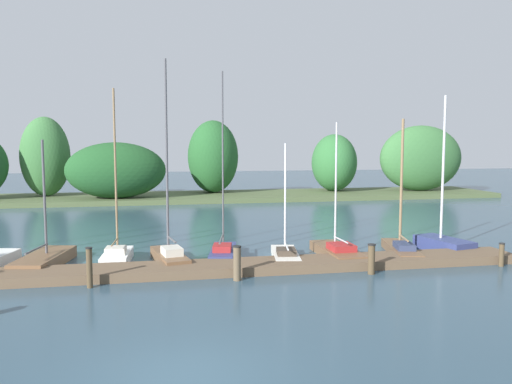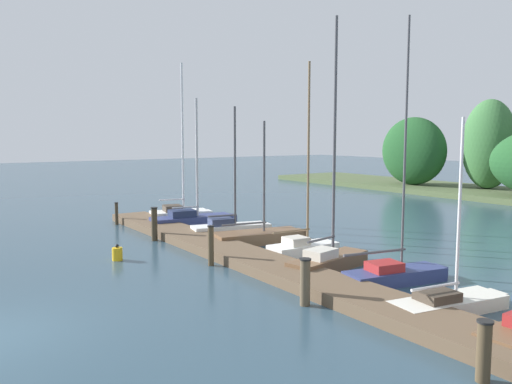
{
  "view_description": "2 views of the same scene",
  "coord_description": "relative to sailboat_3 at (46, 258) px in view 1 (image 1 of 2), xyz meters",
  "views": [
    {
      "loc": [
        -0.36,
        -10.07,
        4.84
      ],
      "look_at": [
        3.54,
        10.61,
        2.84
      ],
      "focal_mm": 35.39,
      "sensor_mm": 36.0,
      "label": 1
    },
    {
      "loc": [
        12.32,
        -1.11,
        4.41
      ],
      "look_at": [
        -3.81,
        9.9,
        2.28
      ],
      "focal_mm": 36.19,
      "sensor_mm": 36.0,
      "label": 2
    }
  ],
  "objects": [
    {
      "name": "far_shore",
      "position": [
        8.74,
        23.53,
        2.43
      ],
      "size": [
        59.95,
        8.06,
        7.16
      ],
      "color": "#4C5B38",
      "rests_on": "ground"
    },
    {
      "name": "sailboat_7",
      "position": [
        9.64,
        -0.91,
        -0.02
      ],
      "size": [
        1.49,
        3.47,
        4.87
      ],
      "rotation": [
        0.0,
        0.0,
        1.41
      ],
      "color": "silver",
      "rests_on": "ground"
    },
    {
      "name": "mooring_piling_3",
      "position": [
        7.2,
        -3.65,
        0.35
      ],
      "size": [
        0.31,
        0.31,
        1.25
      ],
      "color": "brown",
      "rests_on": "ground"
    },
    {
      "name": "mooring_piling_2",
      "position": [
        2.17,
        -3.63,
        0.42
      ],
      "size": [
        0.23,
        0.23,
        1.39
      ],
      "color": "#4C3D28",
      "rests_on": "ground"
    },
    {
      "name": "sailboat_6",
      "position": [
        7.14,
        -0.0,
        0.06
      ],
      "size": [
        1.57,
        3.65,
        7.86
      ],
      "rotation": [
        0.0,
        0.0,
        1.38
      ],
      "color": "navy",
      "rests_on": "ground"
    },
    {
      "name": "dock_pier",
      "position": [
        4.96,
        -2.39,
        -0.11
      ],
      "size": [
        27.71,
        1.8,
        0.35
      ],
      "color": "brown",
      "rests_on": "ground"
    },
    {
      "name": "sailboat_10",
      "position": [
        17.09,
        -0.41,
        0.14
      ],
      "size": [
        1.81,
        3.06,
        7.0
      ],
      "rotation": [
        0.0,
        0.0,
        1.8
      ],
      "color": "navy",
      "rests_on": "ground"
    },
    {
      "name": "ground",
      "position": [
        4.96,
        -10.97,
        -0.28
      ],
      "size": [
        160.0,
        160.0,
        0.0
      ],
      "primitive_type": "plane",
      "color": "#2D4756"
    },
    {
      "name": "sailboat_8",
      "position": [
        11.97,
        -0.69,
        0.0
      ],
      "size": [
        1.34,
        4.07,
        5.76
      ],
      "rotation": [
        0.0,
        0.0,
        1.59
      ],
      "color": "brown",
      "rests_on": "ground"
    },
    {
      "name": "mooring_piling_4",
      "position": [
        12.25,
        -3.7,
        0.29
      ],
      "size": [
        0.29,
        0.29,
        1.14
      ],
      "color": "#4C3D28",
      "rests_on": "ground"
    },
    {
      "name": "mooring_piling_5",
      "position": [
        17.83,
        -3.53,
        0.19
      ],
      "size": [
        0.23,
        0.23,
        0.94
      ],
      "color": "#4C3D28",
      "rests_on": "ground"
    },
    {
      "name": "sailboat_3",
      "position": [
        0.0,
        0.0,
        0.0
      ],
      "size": [
        1.97,
        4.05,
        5.02
      ],
      "rotation": [
        0.0,
        0.0,
        1.38
      ],
      "color": "brown",
      "rests_on": "ground"
    },
    {
      "name": "sailboat_9",
      "position": [
        14.91,
        -0.76,
        0.07
      ],
      "size": [
        1.85,
        4.26,
        5.94
      ],
      "rotation": [
        0.0,
        0.0,
        1.34
      ],
      "color": "brown",
      "rests_on": "ground"
    },
    {
      "name": "sailboat_4",
      "position": [
        2.77,
        0.01,
        0.09
      ],
      "size": [
        1.19,
        2.85,
        7.08
      ],
      "rotation": [
        0.0,
        0.0,
        1.52
      ],
      "color": "white",
      "rests_on": "ground"
    },
    {
      "name": "sailboat_5",
      "position": [
        4.86,
        -0.64,
        0.16
      ],
      "size": [
        1.6,
        3.63,
        8.2
      ],
      "rotation": [
        0.0,
        0.0,
        1.77
      ],
      "color": "brown",
      "rests_on": "ground"
    }
  ]
}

